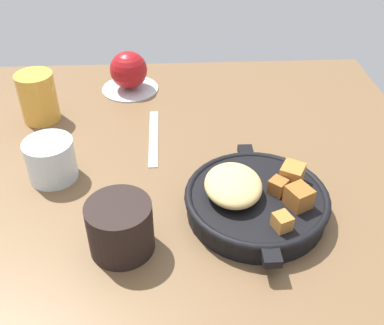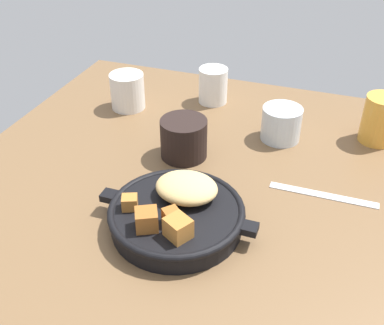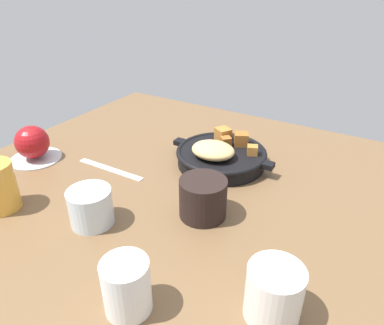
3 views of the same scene
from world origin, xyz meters
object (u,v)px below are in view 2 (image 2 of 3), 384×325
(water_glass_short, at_px, (281,124))
(coffee_mug_dark, at_px, (184,138))
(ceramic_mug_white, at_px, (127,91))
(butter_knife, at_px, (323,195))
(white_creamer_pitcher, at_px, (213,85))
(cast_iron_skillet, at_px, (177,213))
(juice_glass_amber, at_px, (380,119))

(water_glass_short, relative_size, coffee_mug_dark, 0.90)
(ceramic_mug_white, bearing_deg, butter_knife, -21.79)
(white_creamer_pitcher, relative_size, water_glass_short, 1.02)
(cast_iron_skillet, bearing_deg, butter_knife, 36.34)
(white_creamer_pitcher, distance_m, juice_glass_amber, 0.37)
(juice_glass_amber, bearing_deg, butter_knife, -109.67)
(butter_knife, distance_m, white_creamer_pitcher, 0.40)
(cast_iron_skillet, bearing_deg, ceramic_mug_white, 126.37)
(cast_iron_skillet, height_order, white_creamer_pitcher, white_creamer_pitcher)
(butter_knife, height_order, white_creamer_pitcher, white_creamer_pitcher)
(white_creamer_pitcher, bearing_deg, cast_iron_skillet, -79.97)
(water_glass_short, distance_m, juice_glass_amber, 0.19)
(cast_iron_skillet, height_order, butter_knife, cast_iron_skillet)
(juice_glass_amber, height_order, ceramic_mug_white, juice_glass_amber)
(coffee_mug_dark, bearing_deg, juice_glass_amber, 27.59)
(butter_knife, bearing_deg, ceramic_mug_white, 157.91)
(juice_glass_amber, distance_m, coffee_mug_dark, 0.39)
(white_creamer_pitcher, height_order, water_glass_short, white_creamer_pitcher)
(juice_glass_amber, bearing_deg, water_glass_short, -162.71)
(white_creamer_pitcher, bearing_deg, ceramic_mug_white, -152.17)
(cast_iron_skillet, xyz_separation_m, water_glass_short, (0.10, 0.32, 0.01))
(water_glass_short, xyz_separation_m, ceramic_mug_white, (-0.35, 0.02, 0.01))
(butter_knife, height_order, juice_glass_amber, juice_glass_amber)
(cast_iron_skillet, relative_size, water_glass_short, 3.21)
(butter_knife, height_order, ceramic_mug_white, ceramic_mug_white)
(cast_iron_skillet, bearing_deg, juice_glass_amber, 52.41)
(butter_knife, bearing_deg, white_creamer_pitcher, 135.83)
(butter_knife, xyz_separation_m, ceramic_mug_white, (-0.46, 0.18, 0.04))
(butter_knife, relative_size, coffee_mug_dark, 2.06)
(cast_iron_skillet, distance_m, white_creamer_pitcher, 0.43)
(butter_knife, distance_m, ceramic_mug_white, 0.49)
(coffee_mug_dark, bearing_deg, butter_knife, -8.07)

